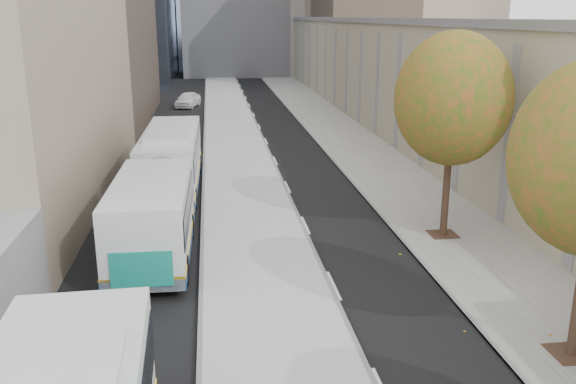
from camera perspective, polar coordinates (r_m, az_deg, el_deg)
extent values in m
cube|color=#AFAFAF|center=(35.93, -4.59, 2.60)|extent=(4.25, 150.00, 0.15)
cube|color=gray|center=(37.15, 7.84, 2.89)|extent=(4.75, 150.00, 0.08)
cube|color=gray|center=(67.39, 11.09, 12.06)|extent=(18.00, 92.00, 8.00)
cylinder|color=black|center=(24.62, 14.55, -0.17)|extent=(0.28, 0.28, 3.38)
sphere|color=#1B5F11|center=(23.88, 15.18, 8.42)|extent=(4.40, 4.40, 4.40)
cube|color=silver|center=(27.24, -11.42, 0.97)|extent=(2.85, 17.80, 2.96)
cube|color=black|center=(27.11, -11.49, 2.08)|extent=(2.90, 17.09, 1.03)
cube|color=#147E6F|center=(19.00, -13.11, -7.00)|extent=(1.88, 0.09, 1.14)
imported|color=white|center=(59.97, -9.36, 8.53)|extent=(2.73, 4.54, 1.45)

